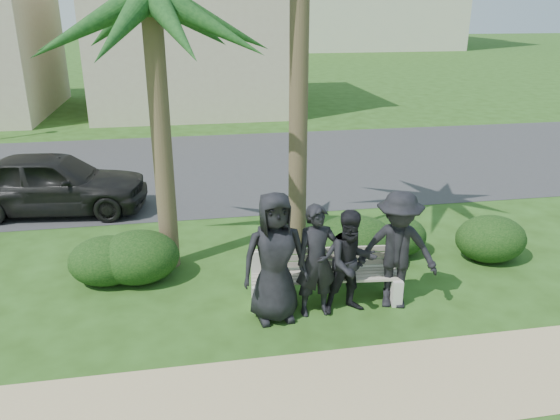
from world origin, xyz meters
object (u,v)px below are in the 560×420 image
at_px(man_c, 351,263).
at_px(palm_left, 151,3).
at_px(car_a, 53,183).
at_px(park_bench, 325,280).
at_px(man_d, 397,250).
at_px(man_a, 275,258).
at_px(man_b, 317,261).

bearing_deg(man_c, palm_left, 136.35).
bearing_deg(palm_left, car_a, 128.85).
bearing_deg(park_bench, man_d, -11.60).
height_order(man_d, car_a, man_d).
bearing_deg(man_a, man_c, -4.77).
distance_m(man_b, palm_left, 4.48).
bearing_deg(park_bench, man_b, -119.31).
height_order(man_a, man_b, man_a).
height_order(park_bench, man_a, man_a).
distance_m(palm_left, car_a, 5.33).
distance_m(man_d, car_a, 7.67).
distance_m(park_bench, man_c, 0.62).
bearing_deg(car_a, man_b, -131.61).
distance_m(park_bench, man_a, 1.07).
distance_m(man_c, man_d, 0.71).
xyz_separation_m(man_a, man_b, (0.61, 0.02, -0.11)).
relative_size(park_bench, man_b, 1.36).
xyz_separation_m(man_d, car_a, (-5.77, 5.05, -0.23)).
xyz_separation_m(park_bench, man_c, (0.28, -0.35, 0.43)).
xyz_separation_m(palm_left, car_a, (-2.47, 3.07, -3.59)).
bearing_deg(man_b, car_a, 128.96).
relative_size(man_b, car_a, 0.43).
height_order(man_b, man_c, man_b).
relative_size(man_a, car_a, 0.48).
height_order(man_c, man_d, man_d).
relative_size(man_b, man_c, 1.07).
relative_size(park_bench, man_c, 1.45).
relative_size(man_b, man_d, 0.93).
bearing_deg(man_c, park_bench, 122.86).
height_order(man_c, palm_left, palm_left).
bearing_deg(palm_left, man_b, -43.55).
distance_m(man_a, palm_left, 4.15).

